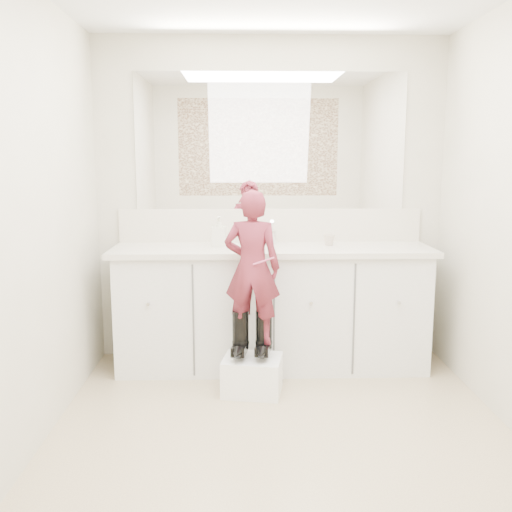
{
  "coord_description": "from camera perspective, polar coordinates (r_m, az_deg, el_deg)",
  "views": [
    {
      "loc": [
        -0.22,
        -2.81,
        1.52
      ],
      "look_at": [
        -0.13,
        0.73,
        0.91
      ],
      "focal_mm": 40.0,
      "sensor_mm": 36.0,
      "label": 1
    }
  ],
  "objects": [
    {
      "name": "floor",
      "position": [
        3.2,
        2.81,
        -18.56
      ],
      "size": [
        3.0,
        3.0,
        0.0
      ],
      "primitive_type": "plane",
      "color": "#9A7D64",
      "rests_on": "ground"
    },
    {
      "name": "wall_back",
      "position": [
        4.33,
        1.44,
        5.54
      ],
      "size": [
        2.6,
        0.0,
        2.6
      ],
      "primitive_type": "plane",
      "rotation": [
        1.57,
        0.0,
        0.0
      ],
      "color": "beige",
      "rests_on": "floor"
    },
    {
      "name": "wall_front",
      "position": [
        1.37,
        7.98,
        -3.75
      ],
      "size": [
        2.6,
        0.0,
        2.6
      ],
      "primitive_type": "plane",
      "rotation": [
        -1.57,
        0.0,
        0.0
      ],
      "color": "beige",
      "rests_on": "floor"
    },
    {
      "name": "wall_left",
      "position": [
        3.02,
        -22.4,
        3.0
      ],
      "size": [
        0.0,
        3.0,
        3.0
      ],
      "primitive_type": "plane",
      "rotation": [
        1.57,
        0.0,
        1.57
      ],
      "color": "beige",
      "rests_on": "floor"
    },
    {
      "name": "vanity_cabinet",
      "position": [
        4.19,
        1.59,
        -5.38
      ],
      "size": [
        2.2,
        0.55,
        0.85
      ],
      "primitive_type": "cube",
      "color": "silver",
      "rests_on": "floor"
    },
    {
      "name": "countertop",
      "position": [
        4.08,
        1.63,
        0.61
      ],
      "size": [
        2.28,
        0.58,
        0.04
      ],
      "primitive_type": "cube",
      "color": "beige",
      "rests_on": "vanity_cabinet"
    },
    {
      "name": "backsplash",
      "position": [
        4.33,
        1.44,
        3.09
      ],
      "size": [
        2.28,
        0.03,
        0.25
      ],
      "primitive_type": "cube",
      "color": "beige",
      "rests_on": "countertop"
    },
    {
      "name": "mirror",
      "position": [
        4.3,
        1.47,
        11.38
      ],
      "size": [
        2.0,
        0.02,
        1.0
      ],
      "primitive_type": "cube",
      "color": "white",
      "rests_on": "wall_back"
    },
    {
      "name": "dot_panel",
      "position": [
        1.34,
        8.37,
        15.34
      ],
      "size": [
        2.0,
        0.01,
        1.2
      ],
      "primitive_type": "cube",
      "color": "#472819",
      "rests_on": "wall_front"
    },
    {
      "name": "faucet",
      "position": [
        4.23,
        1.51,
        1.9
      ],
      "size": [
        0.08,
        0.08,
        0.1
      ],
      "primitive_type": "cylinder",
      "color": "silver",
      "rests_on": "countertop"
    },
    {
      "name": "cup",
      "position": [
        4.19,
        7.31,
        1.62
      ],
      "size": [
        0.11,
        0.11,
        0.08
      ],
      "primitive_type": "imported",
      "rotation": [
        0.0,
        0.0,
        -0.38
      ],
      "color": "#C4B29D",
      "rests_on": "countertop"
    },
    {
      "name": "soap_bottle",
      "position": [
        4.11,
        -3.7,
        2.46
      ],
      "size": [
        0.11,
        0.11,
        0.22
      ],
      "primitive_type": "imported",
      "rotation": [
        0.0,
        0.0,
        -0.09
      ],
      "color": "silver",
      "rests_on": "countertop"
    },
    {
      "name": "step_stool",
      "position": [
        3.81,
        -0.37,
        -11.81
      ],
      "size": [
        0.42,
        0.37,
        0.24
      ],
      "primitive_type": "cube",
      "rotation": [
        0.0,
        0.0,
        -0.17
      ],
      "color": "white",
      "rests_on": "floor"
    },
    {
      "name": "boot_left",
      "position": [
        3.73,
        -1.54,
        -7.81
      ],
      "size": [
        0.15,
        0.22,
        0.31
      ],
      "primitive_type": null,
      "rotation": [
        0.0,
        0.0,
        -0.17
      ],
      "color": "black",
      "rests_on": "step_stool"
    },
    {
      "name": "boot_right",
      "position": [
        3.73,
        0.78,
        -7.79
      ],
      "size": [
        0.15,
        0.22,
        0.31
      ],
      "primitive_type": null,
      "rotation": [
        0.0,
        0.0,
        -0.17
      ],
      "color": "black",
      "rests_on": "step_stool"
    },
    {
      "name": "toddler",
      "position": [
        3.62,
        -0.39,
        -1.15
      ],
      "size": [
        0.39,
        0.29,
        0.99
      ],
      "primitive_type": "imported",
      "rotation": [
        0.0,
        0.0,
        2.98
      ],
      "color": "#AD354D",
      "rests_on": "step_stool"
    },
    {
      "name": "toothbrush",
      "position": [
        3.54,
        0.77,
        -0.51
      ],
      "size": [
        0.14,
        0.03,
        0.06
      ],
      "primitive_type": "cylinder",
      "rotation": [
        0.0,
        1.22,
        -0.17
      ],
      "color": "#CD4F7A",
      "rests_on": "toddler"
    }
  ]
}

